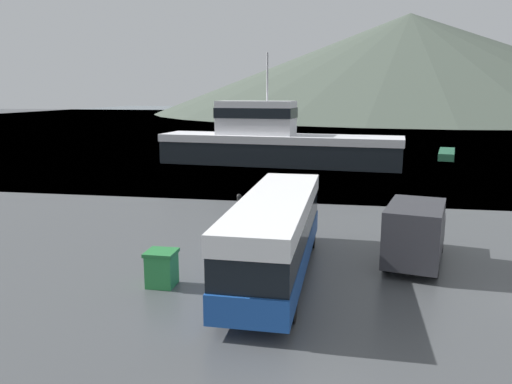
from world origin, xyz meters
TOP-DOWN VIEW (x-y plane):
  - water_surface at (0.00, 143.21)m, footprint 240.00×240.00m
  - hill_backdrop at (23.23, 188.00)m, footprint 185.67×185.67m
  - tour_bus at (-1.47, 9.84)m, footprint 2.67×11.31m
  - delivery_van at (4.11, 12.31)m, footprint 3.29×5.79m
  - fishing_boat at (-5.89, 40.90)m, footprint 24.55×7.38m
  - storage_bin at (-5.51, 8.07)m, footprint 1.10×1.07m
  - small_boat at (12.40, 49.77)m, footprint 3.09×7.60m
  - mooring_bollard at (-5.59, 22.39)m, footprint 0.32×0.32m

SIDE VIEW (x-z plane):
  - water_surface at x=0.00m, z-range 0.00..0.00m
  - mooring_bollard at x=-5.59m, z-range 0.02..0.68m
  - small_boat at x=12.40m, z-range 0.00..0.78m
  - storage_bin at x=-5.51m, z-range 0.01..1.36m
  - delivery_van at x=4.11m, z-range 0.06..2.71m
  - tour_bus at x=-1.47m, z-range 0.21..3.40m
  - fishing_boat at x=-5.89m, z-range -3.14..7.86m
  - hill_backdrop at x=23.23m, z-range 0.00..35.63m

